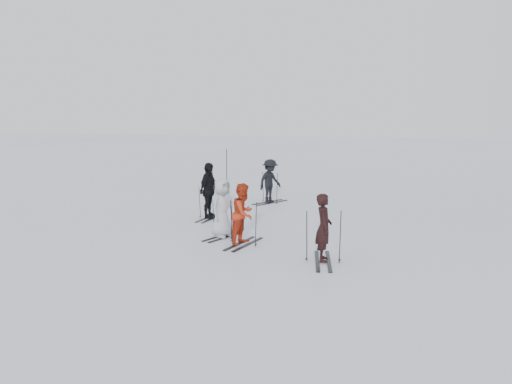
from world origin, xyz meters
TOP-DOWN VIEW (x-y plane):
  - ground at (0.00, 0.00)m, footprint 120.00×120.00m
  - skier_near_dark at (2.84, -3.28)m, footprint 0.50×0.68m
  - skier_red at (0.45, -2.19)m, footprint 0.83×0.97m
  - skier_grey at (-0.39, -1.55)m, footprint 0.85×1.01m
  - skier_uphill_left at (-1.69, 0.86)m, footprint 0.61×1.20m
  - skier_uphill_far at (-0.28, 4.45)m, footprint 1.16×1.33m
  - skis_near_dark at (2.84, -3.28)m, footprint 1.99×1.26m
  - skis_red at (0.45, -2.19)m, footprint 1.95×1.33m
  - skis_grey at (-0.39, -1.55)m, footprint 1.79×1.39m
  - skis_uphill_left at (-1.69, 0.86)m, footprint 1.69×1.03m
  - skis_uphill_far at (-0.28, 4.45)m, footprint 2.05×1.76m
  - piste_marker at (-4.11, 10.54)m, footprint 0.05×0.05m

SIDE VIEW (x-z plane):
  - ground at x=0.00m, z-range 0.00..0.00m
  - skis_grey at x=-0.39m, z-range 0.00..1.16m
  - skis_uphill_left at x=-1.69m, z-range 0.00..1.17m
  - skis_red at x=0.45m, z-range 0.00..1.30m
  - skis_uphill_far at x=-0.28m, z-range 0.00..1.32m
  - skis_near_dark at x=2.84m, z-range 0.00..1.36m
  - skier_near_dark at x=2.84m, z-range 0.00..1.71m
  - piste_marker at x=-4.11m, z-range 0.00..1.73m
  - skier_red at x=0.45m, z-range 0.00..1.73m
  - skier_grey at x=-0.39m, z-range 0.00..1.76m
  - skier_uphill_far at x=-0.28m, z-range 0.00..1.78m
  - skier_uphill_left at x=-1.69m, z-range 0.00..1.96m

